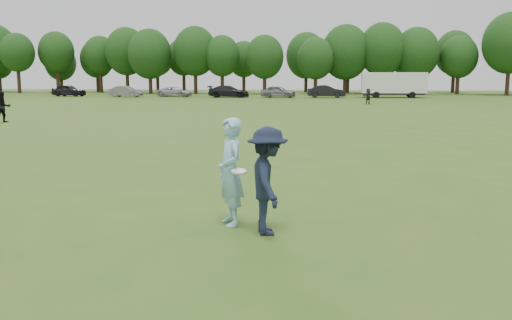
% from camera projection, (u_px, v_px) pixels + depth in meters
% --- Properties ---
extents(ground, '(200.00, 200.00, 0.00)m').
position_uv_depth(ground, '(296.00, 225.00, 10.02)').
color(ground, '#335919').
rests_on(ground, ground).
extents(thrower, '(0.76, 0.86, 1.98)m').
position_uv_depth(thrower, '(230.00, 172.00, 9.88)').
color(thrower, '#94C9E4').
rests_on(thrower, ground).
extents(defender, '(0.97, 1.34, 1.87)m').
position_uv_depth(defender, '(268.00, 181.00, 9.32)').
color(defender, '#171E32').
rests_on(defender, ground).
extents(player_far_a, '(1.09, 1.12, 1.82)m').
position_uv_depth(player_far_a, '(3.00, 107.00, 31.96)').
color(player_far_a, black).
rests_on(player_far_a, ground).
extents(player_far_d, '(1.44, 1.19, 1.54)m').
position_uv_depth(player_far_d, '(368.00, 96.00, 52.81)').
color(player_far_d, '#252525').
rests_on(player_far_d, ground).
extents(car_a, '(4.83, 2.45, 1.58)m').
position_uv_depth(car_a, '(69.00, 90.00, 73.70)').
color(car_a, black).
rests_on(car_a, ground).
extents(car_b, '(4.53, 2.02, 1.44)m').
position_uv_depth(car_b, '(126.00, 91.00, 71.28)').
color(car_b, slate).
rests_on(car_b, ground).
extents(car_c, '(4.88, 2.64, 1.30)m').
position_uv_depth(car_c, '(175.00, 92.00, 72.02)').
color(car_c, '#AAABAF').
rests_on(car_c, ground).
extents(car_d, '(5.29, 2.20, 1.53)m').
position_uv_depth(car_d, '(229.00, 91.00, 69.68)').
color(car_d, black).
rests_on(car_d, ground).
extents(car_e, '(4.68, 2.39, 1.53)m').
position_uv_depth(car_e, '(278.00, 92.00, 68.87)').
color(car_e, gray).
rests_on(car_e, ground).
extents(car_f, '(4.82, 1.73, 1.58)m').
position_uv_depth(car_f, '(326.00, 92.00, 68.68)').
color(car_f, black).
rests_on(car_f, ground).
extents(disc_in_play, '(0.31, 0.30, 0.09)m').
position_uv_depth(disc_in_play, '(239.00, 171.00, 9.54)').
color(disc_in_play, white).
rests_on(disc_in_play, ground).
extents(cargo_trailer, '(9.00, 2.75, 3.20)m').
position_uv_depth(cargo_trailer, '(393.00, 84.00, 68.76)').
color(cargo_trailer, white).
rests_on(cargo_trailer, ground).
extents(treeline, '(130.35, 18.39, 11.74)m').
position_uv_depth(treeline, '(345.00, 53.00, 83.99)').
color(treeline, '#332114').
rests_on(treeline, ground).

